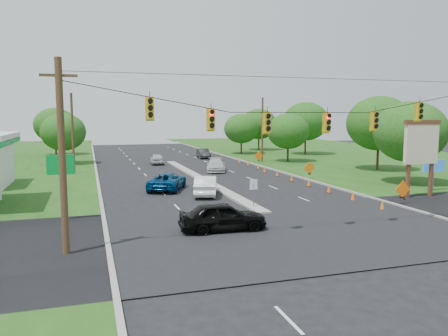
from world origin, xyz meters
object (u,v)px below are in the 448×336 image
object	(u,v)px
white_sedan	(206,185)
blue_pickup	(167,181)
black_sedan	(223,217)
pylon_sign	(423,147)

from	to	relation	value
white_sedan	blue_pickup	bearing A→B (deg)	-38.05
black_sedan	white_sedan	size ratio (longest dim) A/B	0.99
pylon_sign	blue_pickup	world-z (taller)	pylon_sign
black_sedan	blue_pickup	xyz separation A→B (m)	(-0.55, 14.70, -0.06)
black_sedan	white_sedan	world-z (taller)	black_sedan
pylon_sign	white_sedan	bearing A→B (deg)	160.19
black_sedan	blue_pickup	bearing A→B (deg)	4.08
pylon_sign	blue_pickup	bearing A→B (deg)	153.21
blue_pickup	white_sedan	bearing A→B (deg)	148.33
white_sedan	blue_pickup	size ratio (longest dim) A/B	0.89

